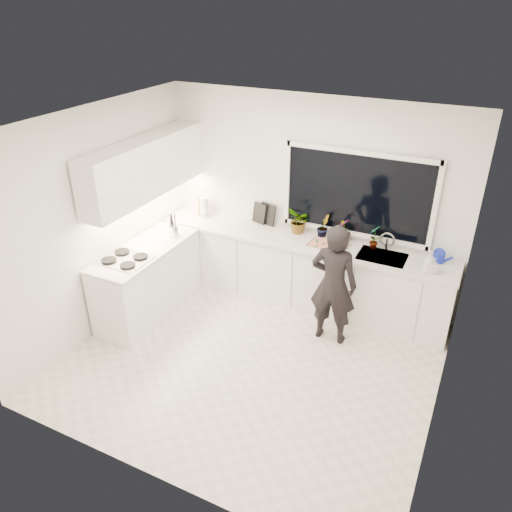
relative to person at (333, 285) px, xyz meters
The scene contains 25 objects.
floor 1.30m from the person, 128.39° to the right, with size 4.00×3.50×0.02m, color beige.
wall_back 1.29m from the person, 124.92° to the left, with size 4.00×0.02×2.70m, color white.
wall_left 2.85m from the person, 162.80° to the right, with size 0.02×3.50×2.70m, color white.
wall_right 1.69m from the person, 31.28° to the right, with size 0.02×3.50×2.70m, color white.
ceiling 2.22m from the person, 128.39° to the right, with size 4.00×3.50×0.02m, color white.
window 1.20m from the person, 93.38° to the left, with size 1.80×0.02×1.00m, color black.
base_cabinets_back 0.96m from the person, 136.23° to the left, with size 3.92×0.58×0.88m, color white.
base_cabinets_left 2.39m from the person, 168.46° to the right, with size 0.58×1.60×0.88m, color white.
countertop_back 0.91m from the person, 136.69° to the left, with size 3.94×0.62×0.04m, color silver.
countertop_left 2.38m from the person, 168.46° to the right, with size 0.62×1.60×0.04m, color silver.
upper_cabinets 2.68m from the person, behind, with size 0.34×2.10×0.70m, color white.
sink 0.75m from the person, 57.62° to the left, with size 0.58×0.42×0.14m, color silver.
faucet 0.96m from the person, 64.33° to the left, with size 0.03×0.03×0.22m, color silver.
stovetop 2.49m from the person, 160.62° to the right, with size 0.56×0.48×0.03m, color black.
person is the anchor object (origin of this frame).
pizza_tray 0.68m from the person, 114.70° to the left, with size 0.48×0.35×0.03m, color silver.
pizza 0.68m from the person, 114.70° to the left, with size 0.44×0.31×0.01m, color red.
watering_can 1.31m from the person, 37.51° to the left, with size 0.14×0.14×0.13m, color #1426BB.
paper_towel_roll 2.31m from the person, 161.54° to the left, with size 0.11×0.11×0.26m, color silver.
knife_block 2.36m from the person, 160.93° to the left, with size 0.13×0.10×0.22m, color #A27E4B.
utensil_crock 2.20m from the person, behind, with size 0.13×0.13×0.16m, color #A8A8AD.
picture_frame_large 1.65m from the person, 147.80° to the left, with size 0.22×0.02×0.28m, color black.
picture_frame_small 1.55m from the person, 145.25° to the left, with size 0.25×0.02×0.30m, color black.
herb_plants 0.98m from the person, 121.11° to the left, with size 1.27×0.40×0.34m.
soap_bottles 1.12m from the person, 26.16° to the left, with size 0.18×0.13×0.27m.
Camera 1 is at (2.02, -4.00, 3.79)m, focal length 35.00 mm.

